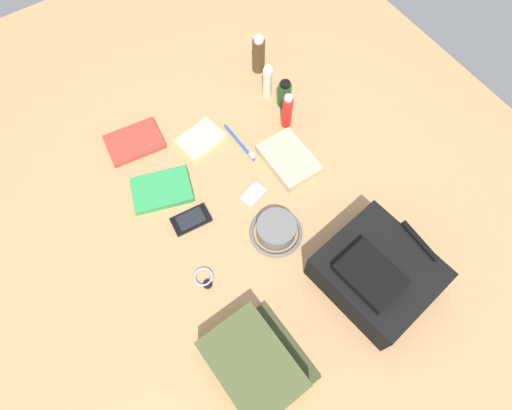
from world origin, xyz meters
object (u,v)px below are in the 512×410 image
object	(u,v)px
backpack	(377,273)
notepad	(201,139)
bucket_hat	(276,230)
cologne_bottle	(259,55)
shampoo_bottle	(284,94)
travel_guidebook	(162,190)
folded_towel	(289,159)
paperback_novel	(134,142)
sunscreen_spray	(287,112)
toothbrush	(241,144)
lotion_bottle	(267,82)
media_player	(253,195)
toiletry_pouch	(254,365)
cell_phone	(191,220)
wristwatch	(204,278)

from	to	relation	value
backpack	notepad	world-z (taller)	backpack
bucket_hat	cologne_bottle	world-z (taller)	cologne_bottle
shampoo_bottle	travel_guidebook	xyz separation A→B (m)	(0.08, -0.55, -0.04)
backpack	shampoo_bottle	distance (m)	0.71
cologne_bottle	folded_towel	world-z (taller)	cologne_bottle
paperback_novel	notepad	bearing A→B (deg)	59.73
sunscreen_spray	toothbrush	world-z (taller)	sunscreen_spray
lotion_bottle	sunscreen_spray	world-z (taller)	sunscreen_spray
backpack	lotion_bottle	size ratio (longest dim) A/B	2.46
shampoo_bottle	media_player	bearing A→B (deg)	-49.49
folded_towel	paperback_novel	bearing A→B (deg)	-131.51
travel_guidebook	toothbrush	world-z (taller)	same
lotion_bottle	media_player	size ratio (longest dim) A/B	1.46
toiletry_pouch	cell_phone	bearing A→B (deg)	171.34
notepad	folded_towel	distance (m)	0.32
travel_guidebook	cell_phone	size ratio (longest dim) A/B	1.75
cologne_bottle	travel_guidebook	xyz separation A→B (m)	(0.27, -0.56, -0.06)
shampoo_bottle	sunscreen_spray	bearing A→B (deg)	-30.06
lotion_bottle	media_player	xyz separation A→B (m)	(0.33, -0.27, -0.06)
wristwatch	bucket_hat	bearing A→B (deg)	90.81
cologne_bottle	toothbrush	xyz separation A→B (m)	(0.26, -0.24, -0.07)
media_player	sunscreen_spray	bearing A→B (deg)	124.68
wristwatch	paperback_novel	bearing A→B (deg)	175.53
backpack	media_player	size ratio (longest dim) A/B	3.59
toiletry_pouch	cologne_bottle	distance (m)	1.08
paperback_novel	cell_phone	xyz separation A→B (m)	(0.37, 0.02, -0.00)
cologne_bottle	shampoo_bottle	bearing A→B (deg)	-4.26
shampoo_bottle	sunscreen_spray	distance (m)	0.10
wristwatch	lotion_bottle	bearing A→B (deg)	131.06
media_player	folded_towel	bearing A→B (deg)	103.60
sunscreen_spray	wristwatch	world-z (taller)	sunscreen_spray
backpack	cologne_bottle	world-z (taller)	cologne_bottle
backpack	toothbrush	xyz separation A→B (m)	(-0.62, -0.07, -0.06)
travel_guidebook	paperback_novel	bearing A→B (deg)	177.66
toiletry_pouch	cologne_bottle	world-z (taller)	cologne_bottle
media_player	folded_towel	world-z (taller)	folded_towel
lotion_bottle	travel_guidebook	world-z (taller)	lotion_bottle
toothbrush	notepad	bearing A→B (deg)	-131.16
paperback_novel	notepad	xyz separation A→B (m)	(0.12, 0.20, -0.00)
sunscreen_spray	backpack	bearing A→B (deg)	-10.63
sunscreen_spray	wristwatch	xyz separation A→B (m)	(0.33, -0.53, -0.07)
shampoo_bottle	sunscreen_spray	xyz separation A→B (m)	(0.08, -0.05, 0.02)
bucket_hat	wristwatch	xyz separation A→B (m)	(0.00, -0.26, -0.02)
backpack	folded_towel	size ratio (longest dim) A/B	1.72
lotion_bottle	shampoo_bottle	xyz separation A→B (m)	(0.07, 0.03, -0.02)
paperback_novel	folded_towel	world-z (taller)	folded_towel
lotion_bottle	bucket_hat	bearing A→B (deg)	-31.12
paperback_novel	toothbrush	distance (m)	0.37
notepad	sunscreen_spray	bearing A→B (deg)	59.25
shampoo_bottle	cologne_bottle	bearing A→B (deg)	175.74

